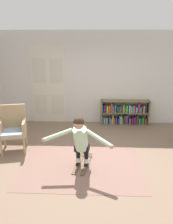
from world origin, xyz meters
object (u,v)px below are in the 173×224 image
skis_pair (83,163)px  person_skier (80,138)px  bookshelf (124,114)px  wicker_chair (13,127)px

skis_pair → person_skier: 0.70m
bookshelf → skis_pair: (-1.19, -2.54, -0.33)m
bookshelf → wicker_chair: 3.48m
wicker_chair → person_skier: (1.69, -0.83, 0.11)m
skis_pair → person_skier: size_ratio=0.63×
wicker_chair → person_skier: 1.89m
bookshelf → person_skier: size_ratio=1.11×
person_skier → wicker_chair: bearing=153.8°
skis_pair → person_skier: (-0.03, -0.18, 0.67)m
person_skier → skis_pair: bearing=80.1°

